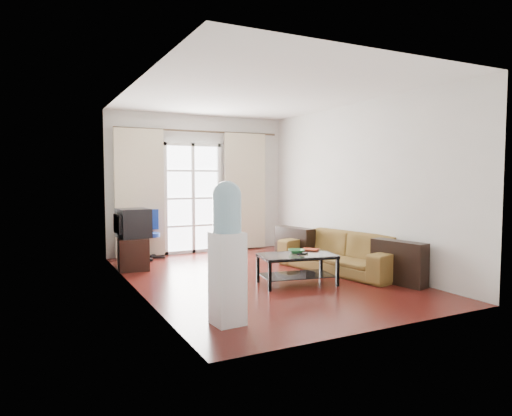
{
  "coord_description": "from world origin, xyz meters",
  "views": [
    {
      "loc": [
        -3.08,
        -5.97,
        1.51
      ],
      "look_at": [
        0.12,
        0.35,
        1.01
      ],
      "focal_mm": 32.0,
      "sensor_mm": 36.0,
      "label": 1
    }
  ],
  "objects": [
    {
      "name": "floor",
      "position": [
        0.0,
        0.0,
        0.0
      ],
      "size": [
        5.2,
        5.2,
        0.0
      ],
      "primitive_type": "plane",
      "color": "#571A14",
      "rests_on": "ground"
    },
    {
      "name": "ceiling",
      "position": [
        0.0,
        0.0,
        2.7
      ],
      "size": [
        5.2,
        5.2,
        0.0
      ],
      "primitive_type": "plane",
      "rotation": [
        3.14,
        0.0,
        0.0
      ],
      "color": "white",
      "rests_on": "wall_back"
    },
    {
      "name": "wall_back",
      "position": [
        0.0,
        2.6,
        1.35
      ],
      "size": [
        3.6,
        0.02,
        2.7
      ],
      "primitive_type": "cube",
      "color": "silver",
      "rests_on": "floor"
    },
    {
      "name": "wall_front",
      "position": [
        0.0,
        -2.6,
        1.35
      ],
      "size": [
        3.6,
        0.02,
        2.7
      ],
      "primitive_type": "cube",
      "color": "silver",
      "rests_on": "floor"
    },
    {
      "name": "wall_left",
      "position": [
        -1.8,
        0.0,
        1.35
      ],
      "size": [
        0.02,
        5.2,
        2.7
      ],
      "primitive_type": "cube",
      "color": "silver",
      "rests_on": "floor"
    },
    {
      "name": "wall_right",
      "position": [
        1.8,
        0.0,
        1.35
      ],
      "size": [
        0.02,
        5.2,
        2.7
      ],
      "primitive_type": "cube",
      "color": "silver",
      "rests_on": "floor"
    },
    {
      "name": "french_door",
      "position": [
        -0.15,
        2.54,
        1.07
      ],
      "size": [
        1.16,
        0.06,
        2.15
      ],
      "color": "white",
      "rests_on": "wall_back"
    },
    {
      "name": "curtain_rod",
      "position": [
        0.0,
        2.5,
        2.38
      ],
      "size": [
        3.3,
        0.04,
        0.04
      ],
      "primitive_type": "cylinder",
      "rotation": [
        0.0,
        1.57,
        0.0
      ],
      "color": "#4C3F2D",
      "rests_on": "wall_back"
    },
    {
      "name": "curtain_left",
      "position": [
        -1.2,
        2.48,
        1.2
      ],
      "size": [
        0.9,
        0.07,
        2.35
      ],
      "primitive_type": "cube",
      "color": "beige",
      "rests_on": "curtain_rod"
    },
    {
      "name": "curtain_right",
      "position": [
        0.95,
        2.48,
        1.2
      ],
      "size": [
        0.9,
        0.07,
        2.35
      ],
      "primitive_type": "cube",
      "color": "beige",
      "rests_on": "curtain_rod"
    },
    {
      "name": "radiator",
      "position": [
        0.8,
        2.5,
        0.33
      ],
      "size": [
        0.64,
        0.12,
        0.64
      ],
      "primitive_type": "cube",
      "color": "gray",
      "rests_on": "floor"
    },
    {
      "name": "sofa",
      "position": [
        1.34,
        -0.21,
        0.31
      ],
      "size": [
        2.43,
        1.64,
        0.62
      ],
      "primitive_type": "imported",
      "rotation": [
        0.0,
        0.0,
        -1.37
      ],
      "color": "brown",
      "rests_on": "floor"
    },
    {
      "name": "coffee_table",
      "position": [
        0.27,
        -0.62,
        0.27
      ],
      "size": [
        1.13,
        0.77,
        0.42
      ],
      "rotation": [
        0.0,
        0.0,
        -0.18
      ],
      "color": "silver",
      "rests_on": "floor"
    },
    {
      "name": "bowl",
      "position": [
        0.31,
        -0.54,
        0.45
      ],
      "size": [
        0.36,
        0.36,
        0.06
      ],
      "primitive_type": "imported",
      "rotation": [
        0.0,
        0.0,
        -0.31
      ],
      "color": "green",
      "rests_on": "coffee_table"
    },
    {
      "name": "book",
      "position": [
        0.57,
        -0.47,
        0.43
      ],
      "size": [
        0.41,
        0.41,
        0.02
      ],
      "primitive_type": "imported",
      "rotation": [
        0.0,
        0.0,
        0.7
      ],
      "color": "#993612",
      "rests_on": "coffee_table"
    },
    {
      "name": "remote",
      "position": [
        0.33,
        -0.67,
        0.43
      ],
      "size": [
        0.15,
        0.05,
        0.02
      ],
      "primitive_type": "cube",
      "rotation": [
        0.0,
        0.0,
        -0.05
      ],
      "color": "black",
      "rests_on": "coffee_table"
    },
    {
      "name": "tv_stand",
      "position": [
        -1.54,
        1.53,
        0.25
      ],
      "size": [
        0.55,
        0.75,
        0.51
      ],
      "primitive_type": "cube",
      "rotation": [
        0.0,
        0.0,
        -0.12
      ],
      "color": "black",
      "rests_on": "floor"
    },
    {
      "name": "crt_tv",
      "position": [
        -1.54,
        1.53,
        0.75
      ],
      "size": [
        0.55,
        0.55,
        0.47
      ],
      "rotation": [
        0.0,
        0.0,
        0.08
      ],
      "color": "black",
      "rests_on": "tv_stand"
    },
    {
      "name": "task_chair",
      "position": [
        -1.11,
        2.28,
        0.26
      ],
      "size": [
        0.78,
        0.78,
        0.9
      ],
      "rotation": [
        0.0,
        0.0,
        -0.36
      ],
      "color": "black",
      "rests_on": "floor"
    },
    {
      "name": "water_cooler",
      "position": [
        -1.27,
        -1.77,
        0.77
      ],
      "size": [
        0.33,
        0.32,
        1.46
      ],
      "rotation": [
        0.0,
        0.0,
        0.08
      ],
      "color": "white",
      "rests_on": "floor"
    }
  ]
}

